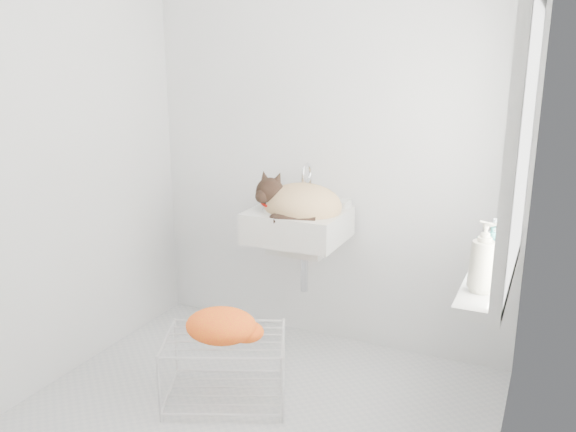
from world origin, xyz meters
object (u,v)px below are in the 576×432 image
at_px(cat, 299,204).
at_px(bottle_b, 489,269).
at_px(sink, 298,210).
at_px(wire_rack, 226,372).
at_px(bottle_c, 492,259).
at_px(bottle_a, 480,291).

distance_m(cat, bottle_b, 1.18).
bearing_deg(sink, bottle_b, -26.50).
relative_size(wire_rack, bottle_c, 3.28).
height_order(sink, wire_rack, sink).
relative_size(bottle_a, bottle_b, 1.18).
xyz_separation_m(bottle_b, bottle_c, (0.00, 0.12, 0.00)).
bearing_deg(bottle_c, bottle_b, -90.00).
bearing_deg(sink, cat, -55.54).
distance_m(bottle_b, bottle_c, 0.12).
xyz_separation_m(sink, bottle_c, (1.07, -0.41, 0.00)).
bearing_deg(bottle_b, sink, 153.50).
bearing_deg(cat, wire_rack, -101.12).
xyz_separation_m(bottle_a, bottle_b, (0.00, 0.26, 0.00)).
distance_m(cat, bottle_c, 1.13).
xyz_separation_m(wire_rack, bottle_b, (1.18, 0.09, 0.70)).
bearing_deg(wire_rack, bottle_b, 4.28).
bearing_deg(bottle_c, cat, 159.57).
relative_size(wire_rack, bottle_b, 3.08).
xyz_separation_m(cat, bottle_b, (1.06, -0.52, -0.04)).
xyz_separation_m(wire_rack, bottle_c, (1.18, 0.21, 0.70)).
height_order(cat, bottle_a, cat).
distance_m(sink, bottle_b, 1.19).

